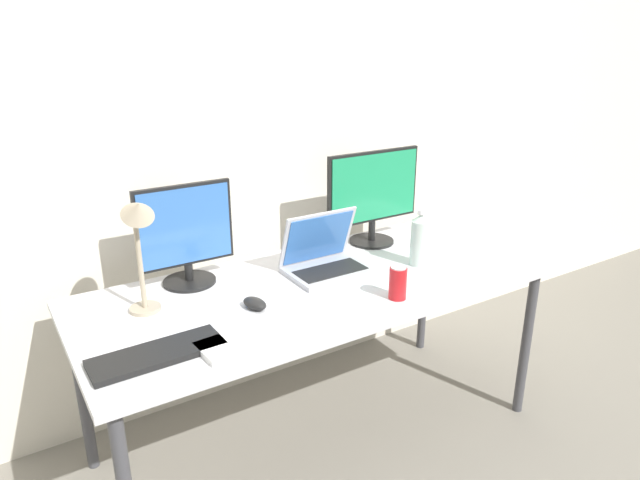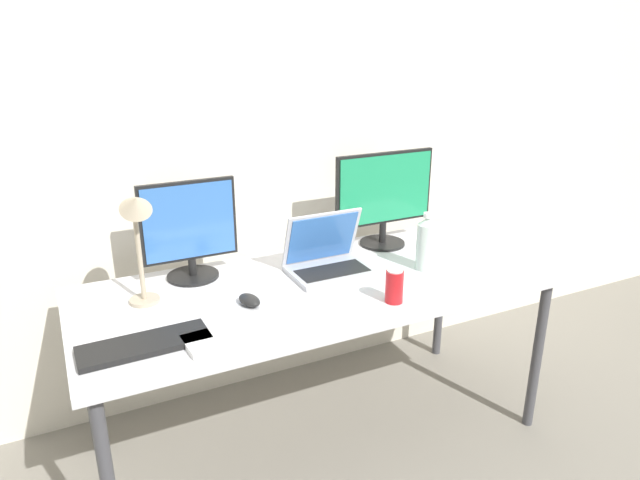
{
  "view_description": "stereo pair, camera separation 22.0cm",
  "coord_description": "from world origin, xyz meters",
  "px_view_note": "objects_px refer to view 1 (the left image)",
  "views": [
    {
      "loc": [
        -1.1,
        -1.75,
        1.68
      ],
      "look_at": [
        0.0,
        0.0,
        0.92
      ],
      "focal_mm": 32.0,
      "sensor_mm": 36.0,
      "label": 1
    },
    {
      "loc": [
        -0.91,
        -1.86,
        1.68
      ],
      "look_at": [
        0.0,
        0.0,
        0.92
      ],
      "focal_mm": 32.0,
      "sensor_mm": 36.0,
      "label": 2
    }
  ],
  "objects_px": {
    "laptop_silver": "(324,258)",
    "keyboard_main": "(262,334)",
    "water_bottle": "(420,240)",
    "desk_lamp": "(140,233)",
    "keyboard_aux": "(158,354)",
    "monitor_left": "(186,235)",
    "soda_can_near_keyboard": "(398,283)",
    "monitor_center": "(373,194)",
    "work_desk": "(320,295)",
    "mouse_by_keyboard": "(255,303)"
  },
  "relations": [
    {
      "from": "monitor_center",
      "to": "laptop_silver",
      "type": "distance_m",
      "value": 0.45
    },
    {
      "from": "keyboard_aux",
      "to": "soda_can_near_keyboard",
      "type": "relative_size",
      "value": 3.22
    },
    {
      "from": "keyboard_main",
      "to": "soda_can_near_keyboard",
      "type": "xyz_separation_m",
      "value": [
        0.56,
        -0.01,
        0.05
      ]
    },
    {
      "from": "keyboard_main",
      "to": "keyboard_aux",
      "type": "height_order",
      "value": "same"
    },
    {
      "from": "soda_can_near_keyboard",
      "to": "monitor_center",
      "type": "bearing_deg",
      "value": 61.89
    },
    {
      "from": "work_desk",
      "to": "soda_can_near_keyboard",
      "type": "height_order",
      "value": "soda_can_near_keyboard"
    },
    {
      "from": "monitor_left",
      "to": "water_bottle",
      "type": "bearing_deg",
      "value": -20.81
    },
    {
      "from": "laptop_silver",
      "to": "keyboard_main",
      "type": "bearing_deg",
      "value": -142.99
    },
    {
      "from": "mouse_by_keyboard",
      "to": "desk_lamp",
      "type": "bearing_deg",
      "value": 142.22
    },
    {
      "from": "work_desk",
      "to": "soda_can_near_keyboard",
      "type": "bearing_deg",
      "value": -58.28
    },
    {
      "from": "monitor_left",
      "to": "keyboard_aux",
      "type": "distance_m",
      "value": 0.58
    },
    {
      "from": "keyboard_main",
      "to": "mouse_by_keyboard",
      "type": "bearing_deg",
      "value": 65.64
    },
    {
      "from": "laptop_silver",
      "to": "water_bottle",
      "type": "xyz_separation_m",
      "value": [
        0.38,
        -0.16,
        0.05
      ]
    },
    {
      "from": "keyboard_main",
      "to": "desk_lamp",
      "type": "relative_size",
      "value": 0.95
    },
    {
      "from": "mouse_by_keyboard",
      "to": "monitor_center",
      "type": "bearing_deg",
      "value": 9.06
    },
    {
      "from": "laptop_silver",
      "to": "water_bottle",
      "type": "relative_size",
      "value": 1.34
    },
    {
      "from": "monitor_left",
      "to": "keyboard_aux",
      "type": "relative_size",
      "value": 0.99
    },
    {
      "from": "laptop_silver",
      "to": "soda_can_near_keyboard",
      "type": "xyz_separation_m",
      "value": [
        0.09,
        -0.36,
        0.0
      ]
    },
    {
      "from": "mouse_by_keyboard",
      "to": "soda_can_near_keyboard",
      "type": "bearing_deg",
      "value": -36.96
    },
    {
      "from": "monitor_center",
      "to": "water_bottle",
      "type": "bearing_deg",
      "value": -89.44
    },
    {
      "from": "work_desk",
      "to": "soda_can_near_keyboard",
      "type": "relative_size",
      "value": 15.0
    },
    {
      "from": "laptop_silver",
      "to": "keyboard_aux",
      "type": "distance_m",
      "value": 0.84
    },
    {
      "from": "laptop_silver",
      "to": "soda_can_near_keyboard",
      "type": "distance_m",
      "value": 0.37
    },
    {
      "from": "soda_can_near_keyboard",
      "to": "desk_lamp",
      "type": "xyz_separation_m",
      "value": [
        -0.83,
        0.36,
        0.24
      ]
    },
    {
      "from": "monitor_left",
      "to": "soda_can_near_keyboard",
      "type": "relative_size",
      "value": 3.18
    },
    {
      "from": "monitor_left",
      "to": "keyboard_aux",
      "type": "xyz_separation_m",
      "value": [
        -0.28,
        -0.47,
        -0.19
      ]
    },
    {
      "from": "work_desk",
      "to": "mouse_by_keyboard",
      "type": "distance_m",
      "value": 0.33
    },
    {
      "from": "water_bottle",
      "to": "soda_can_near_keyboard",
      "type": "height_order",
      "value": "water_bottle"
    },
    {
      "from": "mouse_by_keyboard",
      "to": "soda_can_near_keyboard",
      "type": "distance_m",
      "value": 0.53
    },
    {
      "from": "work_desk",
      "to": "laptop_silver",
      "type": "relative_size",
      "value": 5.75
    },
    {
      "from": "work_desk",
      "to": "keyboard_aux",
      "type": "height_order",
      "value": "keyboard_aux"
    },
    {
      "from": "keyboard_aux",
      "to": "soda_can_near_keyboard",
      "type": "bearing_deg",
      "value": -5.96
    },
    {
      "from": "soda_can_near_keyboard",
      "to": "keyboard_main",
      "type": "bearing_deg",
      "value": 178.94
    },
    {
      "from": "work_desk",
      "to": "mouse_by_keyboard",
      "type": "xyz_separation_m",
      "value": [
        -0.32,
        -0.06,
        0.07
      ]
    },
    {
      "from": "monitor_center",
      "to": "desk_lamp",
      "type": "relative_size",
      "value": 1.1
    },
    {
      "from": "keyboard_main",
      "to": "water_bottle",
      "type": "distance_m",
      "value": 0.87
    },
    {
      "from": "monitor_left",
      "to": "desk_lamp",
      "type": "bearing_deg",
      "value": -139.34
    },
    {
      "from": "work_desk",
      "to": "mouse_by_keyboard",
      "type": "bearing_deg",
      "value": -168.54
    },
    {
      "from": "water_bottle",
      "to": "desk_lamp",
      "type": "xyz_separation_m",
      "value": [
        -1.11,
        0.15,
        0.19
      ]
    },
    {
      "from": "laptop_silver",
      "to": "mouse_by_keyboard",
      "type": "bearing_deg",
      "value": -158.8
    },
    {
      "from": "laptop_silver",
      "to": "keyboard_aux",
      "type": "xyz_separation_m",
      "value": [
        -0.79,
        -0.29,
        -0.05
      ]
    },
    {
      "from": "work_desk",
      "to": "monitor_left",
      "type": "distance_m",
      "value": 0.58
    },
    {
      "from": "monitor_center",
      "to": "water_bottle",
      "type": "relative_size",
      "value": 2.0
    },
    {
      "from": "water_bottle",
      "to": "desk_lamp",
      "type": "relative_size",
      "value": 0.55
    },
    {
      "from": "water_bottle",
      "to": "desk_lamp",
      "type": "bearing_deg",
      "value": 172.16
    },
    {
      "from": "work_desk",
      "to": "monitor_left",
      "type": "height_order",
      "value": "monitor_left"
    },
    {
      "from": "keyboard_main",
      "to": "soda_can_near_keyboard",
      "type": "bearing_deg",
      "value": -5.53
    },
    {
      "from": "monitor_left",
      "to": "soda_can_near_keyboard",
      "type": "xyz_separation_m",
      "value": [
        0.61,
        -0.55,
        -0.14
      ]
    },
    {
      "from": "mouse_by_keyboard",
      "to": "water_bottle",
      "type": "relative_size",
      "value": 0.43
    },
    {
      "from": "soda_can_near_keyboard",
      "to": "desk_lamp",
      "type": "distance_m",
      "value": 0.93
    }
  ]
}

